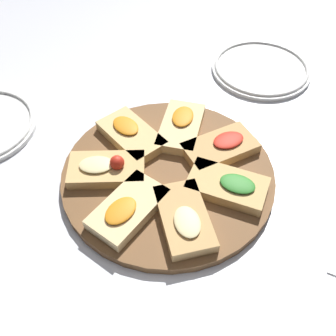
% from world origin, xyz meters
% --- Properties ---
extents(ground_plane, '(3.00, 3.00, 0.00)m').
position_xyz_m(ground_plane, '(0.00, 0.00, 0.00)').
color(ground_plane, silver).
extents(serving_board, '(0.42, 0.42, 0.02)m').
position_xyz_m(serving_board, '(0.00, 0.00, 0.01)').
color(serving_board, brown).
rests_on(serving_board, ground_plane).
extents(focaccia_slice_0, '(0.11, 0.16, 0.03)m').
position_xyz_m(focaccia_slice_0, '(0.02, -0.12, 0.03)').
color(focaccia_slice_0, tan).
rests_on(focaccia_slice_0, serving_board).
extents(focaccia_slice_1, '(0.17, 0.14, 0.03)m').
position_xyz_m(focaccia_slice_1, '(0.10, -0.06, 0.03)').
color(focaccia_slice_1, tan).
rests_on(focaccia_slice_1, serving_board).
extents(focaccia_slice_2, '(0.16, 0.12, 0.03)m').
position_xyz_m(focaccia_slice_2, '(0.11, 0.04, 0.03)').
color(focaccia_slice_2, '#E5C689').
rests_on(focaccia_slice_2, serving_board).
extents(focaccia_slice_3, '(0.12, 0.16, 0.03)m').
position_xyz_m(focaccia_slice_3, '(0.04, 0.11, 0.03)').
color(focaccia_slice_3, '#DBB775').
rests_on(focaccia_slice_3, serving_board).
extents(focaccia_slice_4, '(0.15, 0.17, 0.04)m').
position_xyz_m(focaccia_slice_4, '(-0.07, 0.10, 0.03)').
color(focaccia_slice_4, tan).
rests_on(focaccia_slice_4, serving_board).
extents(focaccia_slice_5, '(0.15, 0.09, 0.03)m').
position_xyz_m(focaccia_slice_5, '(-0.12, 0.01, 0.03)').
color(focaccia_slice_5, '#E5C689').
rests_on(focaccia_slice_5, serving_board).
extents(focaccia_slice_6, '(0.16, 0.16, 0.03)m').
position_xyz_m(focaccia_slice_6, '(-0.08, -0.09, 0.03)').
color(focaccia_slice_6, tan).
rests_on(focaccia_slice_6, serving_board).
extents(plate_right, '(0.25, 0.25, 0.02)m').
position_xyz_m(plate_right, '(0.43, -0.01, 0.01)').
color(plate_right, white).
rests_on(plate_right, ground_plane).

